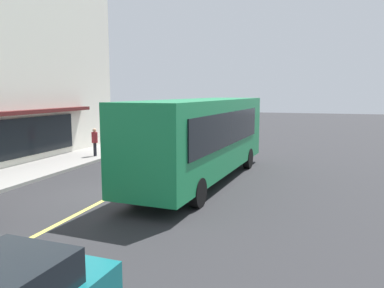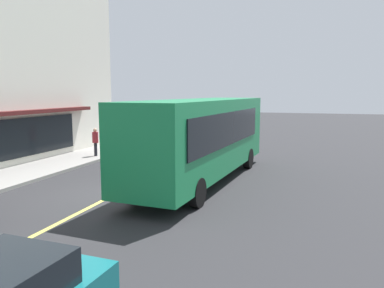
% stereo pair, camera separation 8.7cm
% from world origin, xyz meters
% --- Properties ---
extents(ground, '(120.00, 120.00, 0.00)m').
position_xyz_m(ground, '(0.00, 0.00, 0.00)').
color(ground, '#28282B').
extents(lane_centre_stripe, '(36.00, 0.16, 0.01)m').
position_xyz_m(lane_centre_stripe, '(0.00, 0.00, 0.00)').
color(lane_centre_stripe, '#D8D14C').
rests_on(lane_centre_stripe, ground).
extents(bus, '(11.28, 3.32, 3.50)m').
position_xyz_m(bus, '(2.94, -2.54, 1.99)').
color(bus, '#197F47').
rests_on(bus, ground).
extents(pedestrian_by_curb, '(0.34, 0.34, 1.60)m').
position_xyz_m(pedestrian_by_curb, '(6.43, 4.92, 1.10)').
color(pedestrian_by_curb, black).
rests_on(pedestrian_by_curb, sidewalk).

